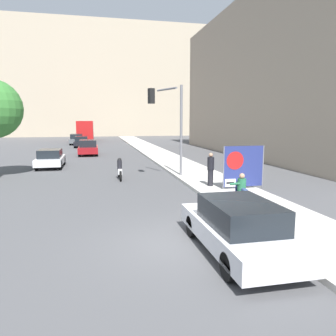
# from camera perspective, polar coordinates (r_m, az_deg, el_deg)

# --- Properties ---
(ground_plane) EXTENTS (160.00, 160.00, 0.00)m
(ground_plane) POSITION_cam_1_polar(r_m,az_deg,el_deg) (9.52, 2.51, -13.10)
(ground_plane) COLOR #4F4F51
(sidewalk_curb) EXTENTS (3.10, 90.00, 0.17)m
(sidewalk_curb) POSITION_cam_1_polar(r_m,az_deg,el_deg) (24.59, 2.26, 0.38)
(sidewalk_curb) COLOR beige
(sidewalk_curb) RESTS_ON ground_plane
(building_backdrop_far) EXTENTS (52.00, 12.00, 24.50)m
(building_backdrop_far) POSITION_cam_1_polar(r_m,az_deg,el_deg) (78.83, -12.58, 14.51)
(building_backdrop_far) COLOR tan
(building_backdrop_far) RESTS_ON ground_plane
(building_backdrop_right) EXTENTS (10.00, 32.00, 14.76)m
(building_backdrop_right) POSITION_cam_1_polar(r_m,az_deg,el_deg) (35.26, 19.55, 14.21)
(building_backdrop_right) COLOR gray
(building_backdrop_right) RESTS_ON ground_plane
(seated_protester) EXTENTS (0.95, 0.77, 1.21)m
(seated_protester) POSITION_cam_1_polar(r_m,az_deg,el_deg) (13.44, 12.77, -3.31)
(seated_protester) COLOR #474C56
(seated_protester) RESTS_ON sidewalk_curb
(jogger_on_sidewalk) EXTENTS (0.34, 0.34, 1.68)m
(jogger_on_sidewalk) POSITION_cam_1_polar(r_m,az_deg,el_deg) (16.70, 7.43, -0.20)
(jogger_on_sidewalk) COLOR black
(jogger_on_sidewalk) RESTS_ON sidewalk_curb
(protest_banner) EXTENTS (2.13, 0.06, 2.08)m
(protest_banner) POSITION_cam_1_polar(r_m,az_deg,el_deg) (16.30, 12.95, 0.31)
(protest_banner) COLOR slate
(protest_banner) RESTS_ON sidewalk_curb
(traffic_light_pole) EXTENTS (2.19, 1.95, 5.37)m
(traffic_light_pole) POSITION_cam_1_polar(r_m,az_deg,el_deg) (19.30, 0.38, 9.13)
(traffic_light_pole) COLOR slate
(traffic_light_pole) RESTS_ON sidewalk_curb
(parked_car_curbside) EXTENTS (1.82, 4.53, 1.43)m
(parked_car_curbside) POSITION_cam_1_polar(r_m,az_deg,el_deg) (8.86, 12.10, -10.01)
(parked_car_curbside) COLOR silver
(parked_car_curbside) RESTS_ON ground_plane
(car_on_road_nearest) EXTENTS (1.81, 4.20, 1.35)m
(car_on_road_nearest) POSITION_cam_1_polar(r_m,az_deg,el_deg) (25.76, -19.79, 1.60)
(car_on_road_nearest) COLOR silver
(car_on_road_nearest) RESTS_ON ground_plane
(car_on_road_midblock) EXTENTS (1.89, 4.41, 1.53)m
(car_on_road_midblock) POSITION_cam_1_polar(r_m,az_deg,el_deg) (33.97, -13.72, 3.49)
(car_on_road_midblock) COLOR maroon
(car_on_road_midblock) RESTS_ON ground_plane
(car_on_road_distant) EXTENTS (1.79, 4.12, 1.42)m
(car_on_road_distant) POSITION_cam_1_polar(r_m,az_deg,el_deg) (44.15, -14.85, 4.45)
(car_on_road_distant) COLOR black
(car_on_road_distant) RESTS_ON ground_plane
(car_on_road_far_lane) EXTENTS (1.88, 4.78, 1.51)m
(car_on_road_far_lane) POSITION_cam_1_polar(r_m,az_deg,el_deg) (49.50, -15.63, 4.85)
(car_on_road_far_lane) COLOR #565B60
(car_on_road_far_lane) RESTS_ON ground_plane
(city_bus_on_road) EXTENTS (2.52, 11.70, 3.36)m
(city_bus_on_road) POSITION_cam_1_polar(r_m,az_deg,el_deg) (57.65, -14.15, 6.53)
(city_bus_on_road) COLOR red
(city_bus_on_road) RESTS_ON ground_plane
(motorcycle_on_road) EXTENTS (0.28, 2.08, 1.28)m
(motorcycle_on_road) POSITION_cam_1_polar(r_m,az_deg,el_deg) (19.61, -8.42, -0.36)
(motorcycle_on_road) COLOR white
(motorcycle_on_road) RESTS_ON ground_plane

